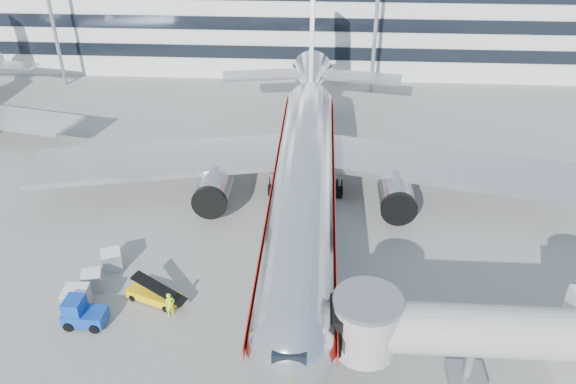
# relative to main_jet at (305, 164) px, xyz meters

# --- Properties ---
(ground) EXTENTS (180.00, 180.00, 0.00)m
(ground) POSITION_rel_main_jet_xyz_m (0.00, -11.72, -4.23)
(ground) COLOR gray
(ground) RESTS_ON ground
(lead_in_line) EXTENTS (0.25, 70.00, 0.01)m
(lead_in_line) POSITION_rel_main_jet_xyz_m (0.00, -1.72, -4.23)
(lead_in_line) COLOR yellow
(lead_in_line) RESTS_ON ground
(main_jet) EXTENTS (50.95, 48.70, 16.06)m
(main_jet) POSITION_rel_main_jet_xyz_m (0.00, 0.00, 0.00)
(main_jet) COLOR silver
(main_jet) RESTS_ON ground
(jet_bridge) EXTENTS (17.80, 4.50, 7.00)m
(jet_bridge) POSITION_rel_main_jet_xyz_m (12.18, -19.72, -0.36)
(jet_bridge) COLOR silver
(jet_bridge) RESTS_ON ground
(terminal) EXTENTS (150.00, 24.25, 15.60)m
(terminal) POSITION_rel_main_jet_xyz_m (0.00, 46.23, 3.57)
(terminal) COLOR silver
(terminal) RESTS_ON ground
(belt_loader) EXTENTS (4.18, 2.66, 1.96)m
(belt_loader) POSITION_rel_main_jet_xyz_m (-10.29, -13.70, -3.68)
(belt_loader) COLOR yellow
(belt_loader) RESTS_ON ground
(baggage_tug) EXTENTS (2.85, 1.89, 2.10)m
(baggage_tug) POSITION_rel_main_jet_xyz_m (-14.48, -16.30, -3.32)
(baggage_tug) COLOR #0E3AA0
(baggage_tug) RESTS_ON ground
(cargo_container_left) EXTENTS (1.90, 1.90, 1.54)m
(cargo_container_left) POSITION_rel_main_jet_xyz_m (-14.52, -10.22, -3.46)
(cargo_container_left) COLOR #B5B8BD
(cargo_container_left) RESTS_ON ground
(cargo_container_right) EXTENTS (1.74, 1.74, 1.47)m
(cargo_container_right) POSITION_rel_main_jet_xyz_m (-15.13, -12.70, -3.50)
(cargo_container_right) COLOR #B5B8BD
(cargo_container_right) RESTS_ON ground
(cargo_container_front) EXTENTS (1.81, 1.81, 1.78)m
(cargo_container_front) POSITION_rel_main_jet_xyz_m (-15.38, -14.93, -3.34)
(cargo_container_front) COLOR #B5B8BD
(cargo_container_front) RESTS_ON ground
(ramp_worker) EXTENTS (0.82, 0.73, 1.89)m
(ramp_worker) POSITION_rel_main_jet_xyz_m (-8.72, -15.13, -3.29)
(ramp_worker) COLOR #BEF619
(ramp_worker) RESTS_ON ground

